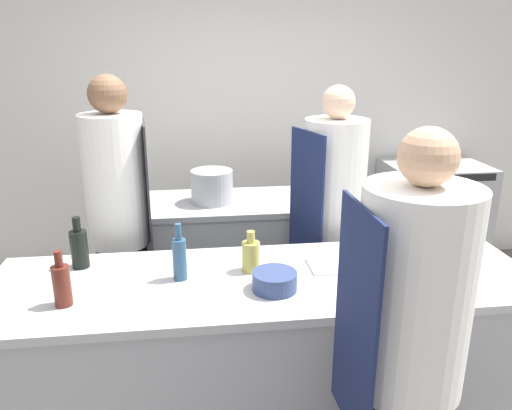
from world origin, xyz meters
The scene contains 15 objects.
wall_back centered at (0.00, 2.13, 1.40)m, with size 8.00×0.06×2.80m.
prep_counter centered at (0.00, 0.00, 0.45)m, with size 2.60×0.78×0.90m.
pass_counter centered at (0.11, 1.23, 0.45)m, with size 2.18×0.64×0.90m.
oven_range centered at (1.72, 1.76, 0.49)m, with size 0.82×0.63×0.98m.
chef_at_prep_near centered at (0.40, -0.68, 0.86)m, with size 0.41×0.39×1.72m.
chef_at_stove centered at (-0.76, 0.70, 0.91)m, with size 0.38×0.36×1.80m.
chef_at_pass_far centered at (0.52, 0.69, 0.87)m, with size 0.44×0.42×1.73m.
bottle_olive_oil centered at (-0.89, 0.24, 1.00)m, with size 0.08×0.08×0.26m.
bottle_vinegar centered at (-0.06, 0.09, 0.98)m, with size 0.09×0.09×0.21m.
bottle_wine centered at (-0.89, -0.15, 1.00)m, with size 0.07×0.07×0.25m.
bottle_cooking_oil centered at (-0.40, 0.04, 1.01)m, with size 0.07×0.07×0.28m.
bowl_mixing_large centered at (0.66, -0.09, 0.93)m, with size 0.21×0.21×0.05m.
bowl_prep_small centered at (0.02, -0.12, 0.94)m, with size 0.20×0.20×0.09m.
cutting_board centered at (0.38, 0.08, 0.90)m, with size 0.29×0.20×0.01m.
stockpot centered at (-0.20, 1.21, 1.01)m, with size 0.29×0.29×0.23m.
Camera 1 is at (-0.31, -2.12, 1.97)m, focal length 35.00 mm.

